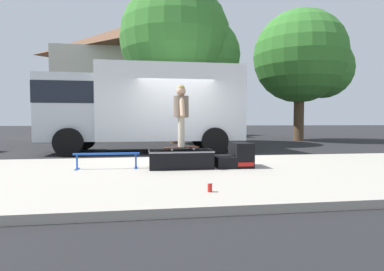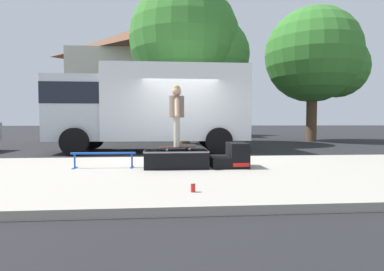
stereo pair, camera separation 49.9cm
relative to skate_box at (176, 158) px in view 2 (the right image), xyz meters
name	(u,v)px [view 2 (the right image)]	position (x,y,z in m)	size (l,w,h in m)	color
ground_plane	(183,159)	(0.27, 2.53, -0.32)	(140.00, 140.00, 0.00)	black
sidewalk_slab	(190,174)	(0.27, -0.47, -0.26)	(50.00, 5.00, 0.12)	#A8A093
skate_box	(176,158)	(0.00, 0.00, 0.00)	(1.34, 0.68, 0.38)	black
kicker_ramp	(232,157)	(1.21, 0.00, 0.02)	(0.77, 0.69, 0.52)	black
grind_rail	(103,156)	(-1.53, 0.10, 0.05)	(1.35, 0.28, 0.33)	blue
skateboard	(177,147)	(0.02, 0.04, 0.23)	(0.81, 0.40, 0.07)	#4C1E14
skater_kid	(177,111)	(0.02, 0.04, 1.02)	(0.32, 0.68, 1.31)	#B7AD99
soda_can	(193,188)	(0.17, -2.24, -0.14)	(0.07, 0.07, 0.13)	red
box_truck	(149,105)	(-0.83, 4.73, 1.38)	(6.91, 2.63, 3.05)	white
street_tree_main	(191,44)	(1.01, 8.70, 4.63)	(5.94, 5.40, 7.82)	brown
street_tree_neighbour	(318,58)	(8.12, 9.79, 4.28)	(5.68, 5.16, 7.34)	brown
house_behind	(140,81)	(-2.30, 17.55, 3.92)	(9.54, 8.22, 8.40)	beige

